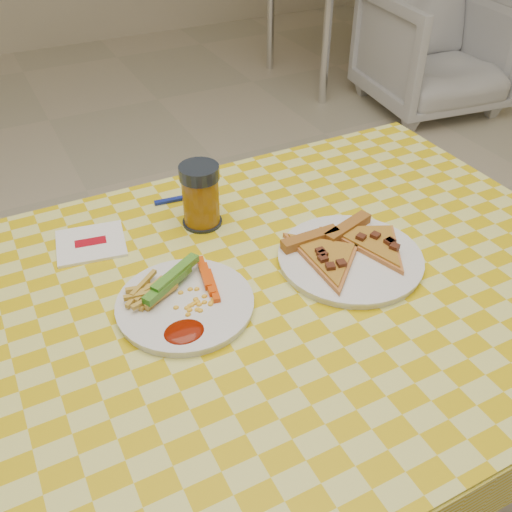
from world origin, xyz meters
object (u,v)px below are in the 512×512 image
object	(u,v)px
plate_left	(185,305)
drink_glass	(201,196)
table	(262,321)
plate_right	(350,259)
bg_chair	(437,45)

from	to	relation	value
plate_left	drink_glass	distance (m)	0.26
table	plate_right	xyz separation A→B (m)	(0.18, -0.00, 0.08)
table	plate_left	size ratio (longest dim) A/B	5.69
plate_left	drink_glass	xyz separation A→B (m)	(0.12, 0.22, 0.06)
plate_left	bg_chair	distance (m)	2.89
plate_left	drink_glass	size ratio (longest dim) A/B	1.75
table	bg_chair	xyz separation A→B (m)	(2.09, 1.82, -0.31)
table	plate_right	bearing A→B (deg)	-0.97
table	bg_chair	bearing A→B (deg)	41.03
table	plate_left	world-z (taller)	plate_left
plate_right	bg_chair	xyz separation A→B (m)	(1.91, 1.82, -0.39)
plate_left	bg_chair	size ratio (longest dim) A/B	0.31
plate_left	plate_right	xyz separation A→B (m)	(0.31, -0.02, 0.00)
table	bg_chair	size ratio (longest dim) A/B	1.74
drink_glass	bg_chair	bearing A→B (deg)	36.97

